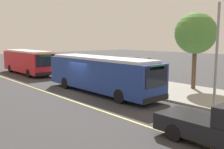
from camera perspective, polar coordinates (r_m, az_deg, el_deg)
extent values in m
plane|color=#38383A|center=(21.65, -6.85, -3.86)|extent=(120.00, 120.00, 0.00)
cube|color=gray|center=(25.40, 4.47, -1.91)|extent=(44.00, 6.40, 0.15)
cube|color=#E0D64C|center=(20.54, -11.98, -4.62)|extent=(36.00, 0.14, 0.01)
cube|color=navy|center=(20.92, -2.65, 0.08)|extent=(11.65, 2.67, 2.40)
cube|color=silver|center=(20.78, -2.68, 3.63)|extent=(10.72, 2.40, 0.20)
cube|color=black|center=(16.74, 9.87, -0.52)|extent=(0.06, 2.17, 1.34)
cube|color=black|center=(21.70, 0.01, 1.14)|extent=(10.23, 0.14, 1.06)
cube|color=yellow|center=(21.89, 0.01, -2.16)|extent=(11.05, 0.14, 0.28)
cube|color=#26D83F|center=(16.66, 9.93, 1.48)|extent=(0.04, 1.40, 0.24)
cube|color=black|center=(17.00, 9.79, -5.37)|extent=(0.11, 2.50, 0.36)
cylinder|color=black|center=(19.28, 6.79, -3.81)|extent=(1.00, 0.29, 1.00)
cylinder|color=black|center=(17.67, 1.74, -4.84)|extent=(1.00, 0.29, 1.00)
cylinder|color=black|center=(24.52, -5.61, -1.27)|extent=(1.00, 0.29, 1.00)
cylinder|color=black|center=(23.27, -10.24, -1.85)|extent=(1.00, 0.29, 1.00)
cube|color=red|center=(33.97, -18.18, 2.72)|extent=(10.02, 2.62, 2.40)
cube|color=silver|center=(33.89, -18.28, 4.91)|extent=(9.22, 2.36, 0.20)
cube|color=black|center=(29.36, -14.52, 2.95)|extent=(0.05, 2.17, 1.34)
cube|color=black|center=(34.45, -16.21, 3.35)|extent=(8.80, 0.10, 1.06)
cube|color=white|center=(34.57, -16.13, 1.26)|extent=(9.50, 0.09, 0.28)
cube|color=#26D83F|center=(29.31, -14.55, 4.10)|extent=(0.04, 1.40, 0.24)
cube|color=black|center=(29.50, -14.41, 0.14)|extent=(0.10, 2.50, 0.36)
cylinder|color=black|center=(31.73, -14.05, 0.63)|extent=(1.00, 0.29, 1.00)
cylinder|color=black|center=(30.79, -17.91, 0.27)|extent=(1.00, 0.29, 1.00)
cylinder|color=black|center=(37.27, -18.21, 1.53)|extent=(1.00, 0.29, 1.00)
cylinder|color=black|center=(36.48, -21.57, 1.24)|extent=(1.00, 0.29, 1.00)
cube|color=black|center=(11.67, 22.89, -11.38)|extent=(5.46, 2.18, 0.75)
cylinder|color=black|center=(13.21, 18.01, -10.22)|extent=(0.77, 0.26, 0.76)
cylinder|color=black|center=(11.75, 13.56, -12.35)|extent=(0.77, 0.26, 0.76)
cylinder|color=#333338|center=(23.84, 8.02, 0.49)|extent=(0.10, 0.10, 2.40)
cylinder|color=#333338|center=(22.89, 5.86, 0.22)|extent=(0.10, 0.10, 2.40)
cylinder|color=#333338|center=(25.62, 3.66, 1.07)|extent=(0.10, 0.10, 2.40)
cylinder|color=#333338|center=(24.73, 1.50, 0.84)|extent=(0.10, 0.10, 2.40)
cube|color=#333338|center=(24.12, 4.73, 3.59)|extent=(2.90, 1.60, 0.08)
cube|color=#4C606B|center=(24.71, 5.76, 0.79)|extent=(2.47, 0.04, 2.16)
cube|color=navy|center=(25.18, 2.60, 0.85)|extent=(0.06, 1.11, 1.82)
cube|color=brown|center=(24.38, 5.40, -1.08)|extent=(1.60, 0.44, 0.06)
cube|color=brown|center=(24.51, 5.80, -0.38)|extent=(1.60, 0.05, 0.44)
cube|color=#333338|center=(24.91, 4.21, -1.40)|extent=(0.08, 0.40, 0.45)
cube|color=#333338|center=(23.93, 6.63, -1.82)|extent=(0.08, 0.40, 0.45)
cylinder|color=#333338|center=(21.19, 5.63, 0.15)|extent=(0.07, 0.07, 2.80)
cube|color=white|center=(21.06, 5.64, 3.11)|extent=(0.44, 0.03, 0.56)
cube|color=red|center=(21.05, 5.61, 3.11)|extent=(0.40, 0.01, 0.16)
cylinder|color=brown|center=(23.11, 17.67, 1.23)|extent=(0.36, 0.36, 3.42)
sphere|color=#4C8438|center=(22.97, 17.99, 8.71)|extent=(3.48, 3.48, 3.48)
cylinder|color=gray|center=(16.84, 22.11, 3.75)|extent=(0.16, 0.16, 6.40)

